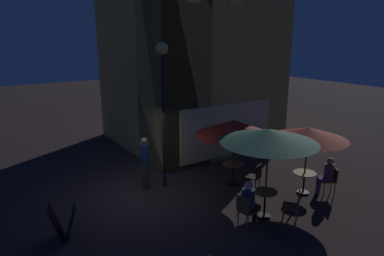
{
  "coord_description": "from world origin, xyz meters",
  "views": [
    {
      "loc": [
        -4.27,
        -9.13,
        4.87
      ],
      "look_at": [
        1.74,
        -0.23,
        1.99
      ],
      "focal_mm": 32.07,
      "sensor_mm": 36.0,
      "label": 1
    }
  ],
  "objects_px": {
    "patio_umbrella_2": "(308,133)",
    "patron_seated_1": "(327,174)",
    "cafe_chair_2": "(294,204)",
    "cafe_table_2": "(304,178)",
    "menu_sandwich_board": "(64,222)",
    "cafe_table_1": "(265,200)",
    "street_lamp_near_corner": "(163,80)",
    "patron_standing_3": "(235,146)",
    "cafe_chair_3": "(331,178)",
    "cafe_chair_0": "(256,175)",
    "patio_umbrella_0": "(234,128)",
    "cafe_chair_1": "(245,208)",
    "patio_umbrella_1": "(269,136)",
    "cafe_table_0": "(233,169)",
    "patron_standing_2": "(145,163)",
    "patron_seated_0": "(249,200)"
  },
  "relations": [
    {
      "from": "cafe_chair_2",
      "to": "cafe_table_2",
      "type": "bearing_deg",
      "value": -94.19
    },
    {
      "from": "cafe_table_1",
      "to": "patron_standing_2",
      "type": "relative_size",
      "value": 0.45
    },
    {
      "from": "menu_sandwich_board",
      "to": "cafe_chair_0",
      "type": "height_order",
      "value": "menu_sandwich_board"
    },
    {
      "from": "cafe_table_2",
      "to": "cafe_chair_0",
      "type": "bearing_deg",
      "value": 137.21
    },
    {
      "from": "cafe_table_0",
      "to": "cafe_table_1",
      "type": "bearing_deg",
      "value": -108.14
    },
    {
      "from": "patron_seated_1",
      "to": "cafe_chair_2",
      "type": "bearing_deg",
      "value": 51.73
    },
    {
      "from": "street_lamp_near_corner",
      "to": "patio_umbrella_0",
      "type": "relative_size",
      "value": 1.82
    },
    {
      "from": "cafe_table_1",
      "to": "patron_standing_2",
      "type": "distance_m",
      "value": 4.02
    },
    {
      "from": "patio_umbrella_0",
      "to": "cafe_chair_1",
      "type": "height_order",
      "value": "patio_umbrella_0"
    },
    {
      "from": "street_lamp_near_corner",
      "to": "patio_umbrella_2",
      "type": "xyz_separation_m",
      "value": [
        3.37,
        -3.01,
        -1.55
      ]
    },
    {
      "from": "cafe_chair_2",
      "to": "patron_seated_1",
      "type": "distance_m",
      "value": 2.32
    },
    {
      "from": "cafe_chair_2",
      "to": "patron_standing_2",
      "type": "distance_m",
      "value": 4.79
    },
    {
      "from": "cafe_chair_3",
      "to": "cafe_chair_0",
      "type": "bearing_deg",
      "value": -3.77
    },
    {
      "from": "cafe_chair_3",
      "to": "patron_standing_3",
      "type": "bearing_deg",
      "value": -35.42
    },
    {
      "from": "patio_umbrella_0",
      "to": "patron_seated_0",
      "type": "bearing_deg",
      "value": -121.3
    },
    {
      "from": "cafe_table_0",
      "to": "cafe_chair_1",
      "type": "bearing_deg",
      "value": -123.71
    },
    {
      "from": "cafe_chair_1",
      "to": "patron_seated_1",
      "type": "height_order",
      "value": "patron_seated_1"
    },
    {
      "from": "menu_sandwich_board",
      "to": "patron_standing_3",
      "type": "bearing_deg",
      "value": 26.13
    },
    {
      "from": "patio_umbrella_0",
      "to": "cafe_chair_1",
      "type": "relative_size",
      "value": 2.85
    },
    {
      "from": "cafe_chair_3",
      "to": "patron_seated_1",
      "type": "distance_m",
      "value": 0.21
    },
    {
      "from": "cafe_table_0",
      "to": "cafe_table_2",
      "type": "distance_m",
      "value": 2.29
    },
    {
      "from": "patron_standing_3",
      "to": "cafe_chair_0",
      "type": "bearing_deg",
      "value": -5.84
    },
    {
      "from": "cafe_table_1",
      "to": "cafe_table_2",
      "type": "xyz_separation_m",
      "value": [
        2.13,
        0.38,
        -0.02
      ]
    },
    {
      "from": "cafe_table_2",
      "to": "cafe_chair_0",
      "type": "relative_size",
      "value": 0.8
    },
    {
      "from": "cafe_table_2",
      "to": "patron_seated_1",
      "type": "bearing_deg",
      "value": -36.92
    },
    {
      "from": "cafe_chair_3",
      "to": "patron_standing_2",
      "type": "relative_size",
      "value": 0.51
    },
    {
      "from": "street_lamp_near_corner",
      "to": "patron_seated_1",
      "type": "distance_m",
      "value": 5.95
    },
    {
      "from": "patio_umbrella_1",
      "to": "patron_standing_2",
      "type": "xyz_separation_m",
      "value": [
        -1.88,
        3.53,
        -1.46
      ]
    },
    {
      "from": "cafe_table_1",
      "to": "cafe_chair_3",
      "type": "bearing_deg",
      "value": -2.64
    },
    {
      "from": "cafe_table_2",
      "to": "cafe_table_0",
      "type": "bearing_deg",
      "value": 128.06
    },
    {
      "from": "patio_umbrella_1",
      "to": "patron_standing_2",
      "type": "relative_size",
      "value": 1.48
    },
    {
      "from": "cafe_chair_1",
      "to": "cafe_chair_2",
      "type": "distance_m",
      "value": 1.36
    },
    {
      "from": "cafe_chair_1",
      "to": "patron_standing_3",
      "type": "distance_m",
      "value": 4.2
    },
    {
      "from": "menu_sandwich_board",
      "to": "cafe_table_1",
      "type": "distance_m",
      "value": 5.26
    },
    {
      "from": "patio_umbrella_2",
      "to": "patron_seated_1",
      "type": "xyz_separation_m",
      "value": [
        0.56,
        -0.42,
        -1.3
      ]
    },
    {
      "from": "cafe_table_0",
      "to": "cafe_table_2",
      "type": "relative_size",
      "value": 1.06
    },
    {
      "from": "cafe_table_2",
      "to": "patio_umbrella_2",
      "type": "relative_size",
      "value": 0.3
    },
    {
      "from": "cafe_chair_0",
      "to": "patron_seated_1",
      "type": "height_order",
      "value": "patron_seated_1"
    },
    {
      "from": "menu_sandwich_board",
      "to": "patron_seated_1",
      "type": "height_order",
      "value": "patron_seated_1"
    },
    {
      "from": "menu_sandwich_board",
      "to": "cafe_table_0",
      "type": "xyz_separation_m",
      "value": [
        5.58,
        0.17,
        0.09
      ]
    },
    {
      "from": "street_lamp_near_corner",
      "to": "cafe_table_0",
      "type": "distance_m",
      "value": 3.77
    },
    {
      "from": "patio_umbrella_0",
      "to": "patron_standing_2",
      "type": "xyz_separation_m",
      "value": [
        -2.6,
        1.35,
        -1.1
      ]
    },
    {
      "from": "patio_umbrella_1",
      "to": "patron_standing_3",
      "type": "relative_size",
      "value": 1.45
    },
    {
      "from": "street_lamp_near_corner",
      "to": "cafe_chair_2",
      "type": "height_order",
      "value": "street_lamp_near_corner"
    },
    {
      "from": "patio_umbrella_0",
      "to": "cafe_chair_0",
      "type": "relative_size",
      "value": 2.89
    },
    {
      "from": "cafe_table_2",
      "to": "cafe_chair_0",
      "type": "xyz_separation_m",
      "value": [
        -1.11,
        1.03,
        0.02
      ]
    },
    {
      "from": "street_lamp_near_corner",
      "to": "patio_umbrella_2",
      "type": "height_order",
      "value": "street_lamp_near_corner"
    },
    {
      "from": "cafe_table_1",
      "to": "cafe_chair_2",
      "type": "bearing_deg",
      "value": -54.77
    },
    {
      "from": "patron_standing_2",
      "to": "patron_standing_3",
      "type": "height_order",
      "value": "patron_standing_3"
    },
    {
      "from": "patio_umbrella_2",
      "to": "cafe_chair_3",
      "type": "relative_size",
      "value": 2.71
    }
  ]
}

